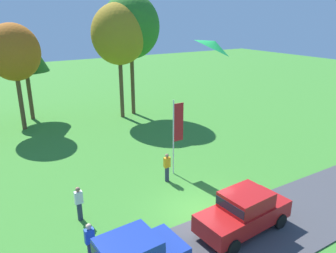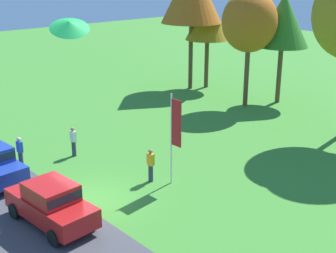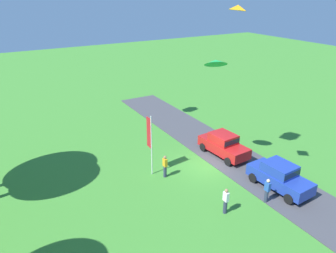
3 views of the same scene
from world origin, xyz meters
TOP-DOWN VIEW (x-y plane):
  - ground_plane at (0.00, 0.00)m, footprint 120.00×120.00m
  - pavement_strip at (0.00, -2.69)m, footprint 36.00×4.40m
  - car_sedan_near_entrance at (0.77, -2.26)m, footprint 4.51×2.20m
  - person_watching_sky at (-5.61, -0.60)m, footprint 0.36×0.24m
  - person_on_lawn at (0.30, 3.45)m, footprint 0.36×0.24m
  - person_beside_suv at (-5.14, 2.34)m, footprint 0.36×0.24m
  - tree_center_back at (-5.19, 17.54)m, footprint 4.07×4.07m
  - tree_far_right at (-4.06, 20.15)m, footprint 3.95×3.95m
  - tree_right_of_center at (3.30, 16.44)m, footprint 4.83×4.83m
  - tree_left_of_center at (4.68, 16.92)m, footprint 5.22×5.22m
  - flag_banner at (1.36, 4.08)m, footprint 0.71×0.08m
  - kite_delta_low_drifter at (0.11, -0.47)m, footprint 2.13×2.14m

SIDE VIEW (x-z plane):
  - ground_plane at x=0.00m, z-range 0.00..0.00m
  - pavement_strip at x=0.00m, z-range 0.00..0.06m
  - person_watching_sky at x=-5.61m, z-range 0.02..1.73m
  - person_on_lawn at x=0.30m, z-range 0.02..1.73m
  - person_beside_suv at x=-5.14m, z-range 0.02..1.73m
  - car_sedan_near_entrance at x=0.77m, z-range 0.12..1.96m
  - flag_banner at x=1.36m, z-range 0.61..5.19m
  - tree_center_back at x=-5.19m, z-range 2.03..10.63m
  - tree_far_right at x=-4.06m, z-range 2.16..10.50m
  - tree_right_of_center at x=3.30m, z-range 2.41..12.60m
  - kite_delta_low_drifter at x=0.11m, z-range 7.51..8.47m
  - tree_left_of_center at x=4.68m, z-range 2.61..13.63m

